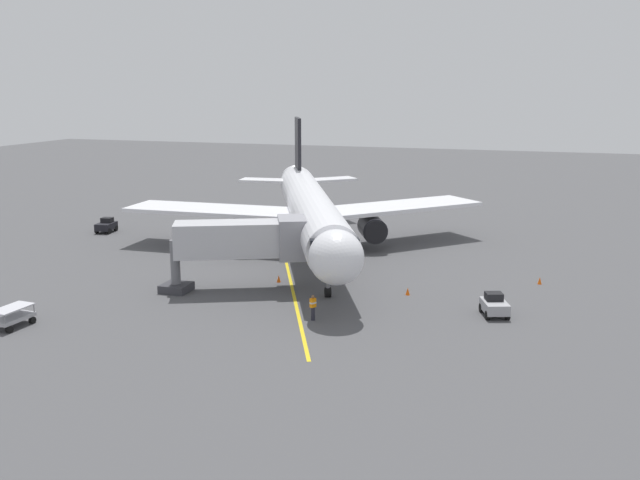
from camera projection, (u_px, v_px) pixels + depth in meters
name	position (u px, v px, depth m)	size (l,w,h in m)	color
ground_plane	(306.00, 248.00, 65.83)	(220.00, 220.00, 0.00)	#4C4C4F
apron_lead_in_line	(288.00, 269.00, 58.09)	(0.24, 40.00, 0.01)	yellow
airplane	(311.00, 209.00, 63.08)	(32.01, 38.20, 11.50)	white
jet_bridge	(252.00, 240.00, 51.64)	(11.16, 6.85, 5.40)	#B7B7BC
ground_crew_marshaller	(313.00, 307.00, 45.36)	(0.43, 0.47, 1.71)	#23232D
baggage_cart_near_nose	(13.00, 317.00, 44.17)	(1.71, 2.69, 1.27)	#9E9EA3
tug_portside	(494.00, 305.00, 46.31)	(2.19, 2.66, 1.50)	#9E9EA3
tug_starboard_side	(106.00, 226.00, 72.73)	(1.82, 2.47, 1.50)	black
baggage_cart_rear_apron	(244.00, 220.00, 76.17)	(2.88, 2.76, 1.27)	black
safety_cone_nose_left	(279.00, 279.00, 54.30)	(0.32, 0.32, 0.55)	#F2590F
safety_cone_nose_right	(408.00, 291.00, 50.96)	(0.32, 0.32, 0.55)	#F2590F
safety_cone_wing_port	(177.00, 282.00, 53.42)	(0.32, 0.32, 0.55)	#F2590F
safety_cone_wing_starboard	(540.00, 281.00, 53.75)	(0.32, 0.32, 0.55)	#F2590F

